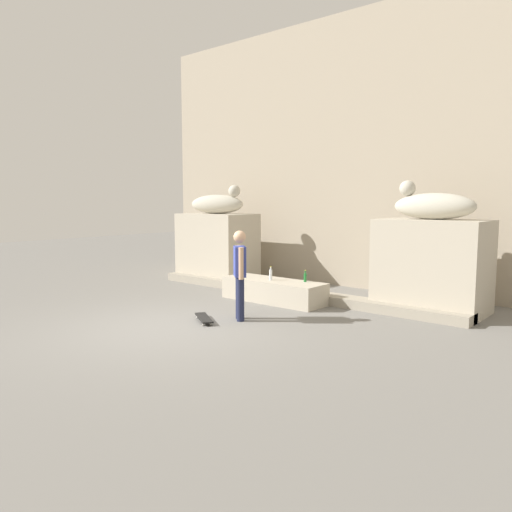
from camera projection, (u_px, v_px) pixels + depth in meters
ground_plane at (166, 328)px, 8.68m from camera, size 40.00×40.00×0.00m
facade_wall at (346, 154)px, 12.83m from camera, size 12.00×0.60×6.82m
pedestal_left at (217, 247)px, 13.75m from camera, size 2.07×1.28×1.84m
pedestal_right at (432, 266)px, 9.88m from camera, size 2.07×1.28×1.84m
statue_reclining_left at (218, 203)px, 13.60m from camera, size 1.69×0.92×0.78m
statue_reclining_right at (432, 205)px, 9.77m from camera, size 1.62×0.62×0.78m
ledge_block at (274, 291)px, 10.93m from camera, size 2.39×0.79×0.48m
skater at (240, 271)px, 9.19m from camera, size 0.43×0.39×1.67m
skateboard at (204, 318)px, 9.16m from camera, size 0.78×0.60×0.08m
bottle_green at (305, 277)px, 10.64m from camera, size 0.06×0.06×0.25m
bottle_clear at (271, 274)px, 10.86m from camera, size 0.07×0.07×0.30m
stair_step at (290, 293)px, 11.41m from camera, size 8.08×0.50×0.20m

